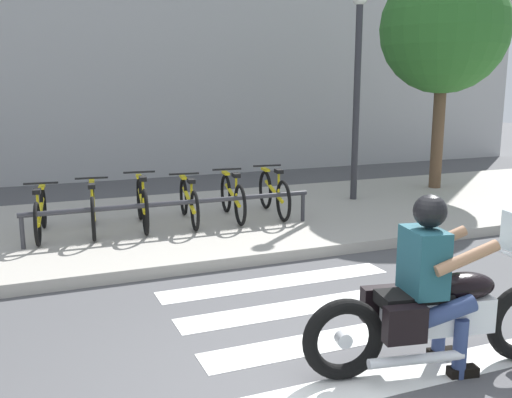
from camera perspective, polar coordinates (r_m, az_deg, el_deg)
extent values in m
plane|color=#4C4C4F|center=(4.56, 6.40, -18.77)|extent=(48.00, 48.00, 0.00)
cube|color=#A8A399|center=(9.16, -9.47, -2.68)|extent=(24.00, 4.40, 0.15)
cube|color=white|center=(4.90, 14.12, -16.70)|extent=(2.80, 0.40, 0.01)
cube|color=white|center=(5.50, 9.07, -13.28)|extent=(2.80, 0.40, 0.01)
cube|color=white|center=(6.13, 5.13, -10.47)|extent=(2.80, 0.40, 0.01)
cube|color=white|center=(6.81, 2.01, -8.17)|extent=(2.80, 0.40, 0.01)
torus|color=black|center=(4.66, 8.62, -13.54)|extent=(0.68, 0.24, 0.67)
cylinder|color=silver|center=(4.66, 8.62, -13.54)|extent=(0.14, 0.12, 0.12)
cube|color=silver|center=(4.92, 17.47, -10.78)|extent=(0.90, 0.43, 0.28)
ellipsoid|color=black|center=(4.95, 19.84, -8.08)|extent=(0.56, 0.37, 0.22)
cube|color=black|center=(4.77, 15.27, -9.45)|extent=(0.60, 0.38, 0.10)
cube|color=black|center=(4.92, 12.20, -10.01)|extent=(0.34, 0.18, 0.28)
cube|color=black|center=(4.55, 14.50, -11.92)|extent=(0.34, 0.18, 0.28)
cylinder|color=silver|center=(5.11, 23.98, -5.17)|extent=(0.14, 0.62, 0.03)
cylinder|color=silver|center=(4.77, 15.53, -14.99)|extent=(0.78, 0.22, 0.08)
cube|color=#1E4C59|center=(4.70, 16.20, -5.93)|extent=(0.33, 0.44, 0.52)
sphere|color=black|center=(4.61, 16.80, -1.14)|extent=(0.26, 0.26, 0.26)
cylinder|color=#9E7051|center=(4.97, 17.41, -4.11)|extent=(0.53, 0.18, 0.26)
cylinder|color=#9E7051|center=(4.61, 20.07, -5.51)|extent=(0.53, 0.18, 0.26)
cylinder|color=navy|center=(5.02, 16.63, -9.19)|extent=(0.46, 0.22, 0.24)
cylinder|color=navy|center=(5.19, 17.62, -12.36)|extent=(0.11, 0.11, 0.48)
cube|color=black|center=(5.29, 17.87, -14.29)|extent=(0.25, 0.14, 0.08)
cylinder|color=navy|center=(4.76, 18.49, -10.45)|extent=(0.46, 0.22, 0.24)
cylinder|color=navy|center=(4.94, 19.48, -13.73)|extent=(0.11, 0.11, 0.48)
cube|color=black|center=(5.05, 19.73, -15.73)|extent=(0.25, 0.14, 0.08)
torus|color=black|center=(9.12, -20.25, -0.87)|extent=(0.12, 0.60, 0.60)
torus|color=black|center=(8.14, -20.77, -2.34)|extent=(0.12, 0.60, 0.60)
cylinder|color=gold|center=(8.61, -20.52, -1.17)|extent=(0.16, 0.90, 0.25)
cylinder|color=gold|center=(8.34, -20.73, -0.52)|extent=(0.04, 0.04, 0.36)
cube|color=black|center=(8.30, -20.82, 0.71)|extent=(0.12, 0.21, 0.06)
cylinder|color=black|center=(8.95, -20.47, 1.47)|extent=(0.48, 0.08, 0.03)
cube|color=gold|center=(9.06, -20.39, 1.13)|extent=(0.11, 0.29, 0.04)
torus|color=black|center=(9.20, -15.79, -0.41)|extent=(0.12, 0.62, 0.62)
torus|color=black|center=(8.14, -15.76, -1.92)|extent=(0.12, 0.62, 0.62)
cylinder|color=gold|center=(8.66, -15.80, -0.71)|extent=(0.17, 0.96, 0.26)
cylinder|color=gold|center=(8.36, -15.85, -0.03)|extent=(0.04, 0.04, 0.38)
cube|color=black|center=(8.33, -15.93, 1.24)|extent=(0.12, 0.21, 0.06)
cylinder|color=black|center=(9.02, -15.93, 2.00)|extent=(0.48, 0.08, 0.03)
cube|color=gold|center=(9.14, -15.91, 1.65)|extent=(0.11, 0.29, 0.04)
torus|color=black|center=(9.24, -11.40, 0.01)|extent=(0.13, 0.67, 0.66)
torus|color=black|center=(8.29, -10.87, -1.28)|extent=(0.13, 0.67, 0.66)
cylinder|color=gold|center=(8.75, -11.16, -0.17)|extent=(0.16, 0.87, 0.24)
cylinder|color=gold|center=(8.48, -11.07, 0.63)|extent=(0.04, 0.04, 0.41)
cube|color=black|center=(8.45, -11.12, 1.99)|extent=(0.12, 0.21, 0.06)
cylinder|color=black|center=(9.07, -11.46, 2.62)|extent=(0.48, 0.08, 0.03)
cube|color=gold|center=(9.18, -11.49, 2.20)|extent=(0.11, 0.29, 0.04)
torus|color=black|center=(9.45, -7.15, 0.19)|extent=(0.12, 0.60, 0.60)
torus|color=black|center=(8.42, -6.06, -1.17)|extent=(0.12, 0.60, 0.60)
cylinder|color=gold|center=(8.92, -6.64, -0.07)|extent=(0.17, 0.95, 0.26)
cylinder|color=gold|center=(8.63, -6.39, 0.59)|extent=(0.04, 0.04, 0.37)
cube|color=black|center=(8.60, -6.41, 1.79)|extent=(0.12, 0.21, 0.06)
cylinder|color=black|center=(9.28, -7.11, 2.48)|extent=(0.48, 0.08, 0.03)
cube|color=gold|center=(9.39, -7.20, 2.15)|extent=(0.11, 0.29, 0.04)
torus|color=black|center=(9.61, -2.99, 0.55)|extent=(0.12, 0.64, 0.63)
torus|color=black|center=(8.68, -1.58, -0.61)|extent=(0.12, 0.64, 0.63)
cylinder|color=gold|center=(9.13, -2.32, 0.40)|extent=(0.16, 0.87, 0.24)
cylinder|color=gold|center=(8.87, -1.97, 1.13)|extent=(0.04, 0.04, 0.39)
cube|color=black|center=(8.84, -1.98, 2.37)|extent=(0.12, 0.21, 0.06)
cylinder|color=black|center=(9.44, -2.89, 2.95)|extent=(0.48, 0.08, 0.03)
cube|color=gold|center=(9.55, -3.01, 2.58)|extent=(0.11, 0.29, 0.04)
torus|color=black|center=(9.87, 0.93, 0.91)|extent=(0.13, 0.65, 0.65)
torus|color=black|center=(8.95, 2.72, -0.20)|extent=(0.13, 0.65, 0.65)
cylinder|color=gold|center=(9.39, 1.78, 0.78)|extent=(0.16, 0.87, 0.24)
cylinder|color=gold|center=(9.13, 2.25, 1.53)|extent=(0.04, 0.04, 0.40)
cube|color=black|center=(9.10, 2.26, 2.76)|extent=(0.12, 0.21, 0.06)
cylinder|color=black|center=(9.70, 1.10, 3.31)|extent=(0.48, 0.08, 0.03)
cube|color=gold|center=(9.81, 0.93, 2.93)|extent=(0.11, 0.29, 0.04)
cylinder|color=#333338|center=(8.30, -8.00, -0.40)|extent=(4.18, 0.07, 0.07)
cylinder|color=#333338|center=(8.11, -22.08, -3.06)|extent=(0.06, 0.06, 0.45)
cylinder|color=#333338|center=(9.05, 4.64, -0.79)|extent=(0.06, 0.06, 0.45)
cylinder|color=#2D2D33|center=(10.72, 9.86, 8.74)|extent=(0.12, 0.12, 3.62)
cylinder|color=brown|center=(12.37, 17.48, 5.97)|extent=(0.24, 0.24, 2.43)
sphere|color=#2D6B28|center=(12.37, 18.09, 15.67)|extent=(2.51, 2.51, 2.51)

